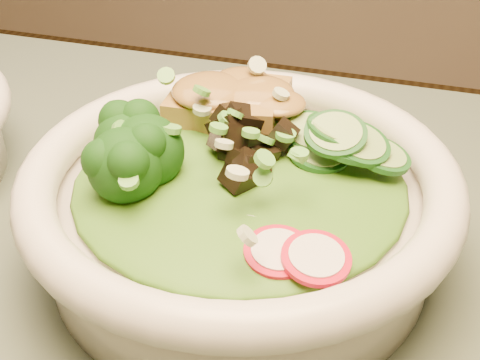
% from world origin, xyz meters
% --- Properties ---
extents(salad_bowl, '(0.30, 0.30, 0.08)m').
position_xyz_m(salad_bowl, '(-0.06, 0.09, 0.79)').
color(salad_bowl, silver).
rests_on(salad_bowl, dining_table).
extents(lettuce_bed, '(0.23, 0.23, 0.03)m').
position_xyz_m(lettuce_bed, '(-0.06, 0.09, 0.82)').
color(lettuce_bed, '#2B5B13').
rests_on(lettuce_bed, salad_bowl).
extents(broccoli_florets, '(0.11, 0.10, 0.05)m').
position_xyz_m(broccoli_florets, '(-0.12, 0.06, 0.83)').
color(broccoli_florets, black).
rests_on(broccoli_florets, salad_bowl).
extents(radish_slices, '(0.13, 0.07, 0.02)m').
position_xyz_m(radish_slices, '(-0.02, 0.02, 0.82)').
color(radish_slices, red).
rests_on(radish_slices, salad_bowl).
extents(cucumber_slices, '(0.09, 0.09, 0.04)m').
position_xyz_m(cucumber_slices, '(0.01, 0.12, 0.83)').
color(cucumber_slices, '#8EB665').
rests_on(cucumber_slices, salad_bowl).
extents(mushroom_heap, '(0.09, 0.09, 0.04)m').
position_xyz_m(mushroom_heap, '(-0.06, 0.10, 0.83)').
color(mushroom_heap, black).
rests_on(mushroom_heap, salad_bowl).
extents(tofu_cubes, '(0.11, 0.09, 0.04)m').
position_xyz_m(tofu_cubes, '(-0.08, 0.15, 0.83)').
color(tofu_cubes, olive).
rests_on(tofu_cubes, salad_bowl).
extents(peanut_sauce, '(0.08, 0.06, 0.02)m').
position_xyz_m(peanut_sauce, '(-0.08, 0.15, 0.84)').
color(peanut_sauce, brown).
rests_on(peanut_sauce, tofu_cubes).
extents(scallion_garnish, '(0.21, 0.21, 0.03)m').
position_xyz_m(scallion_garnish, '(-0.06, 0.09, 0.84)').
color(scallion_garnish, '#57A339').
rests_on(scallion_garnish, salad_bowl).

